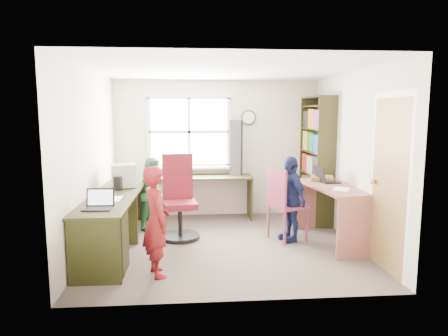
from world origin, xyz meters
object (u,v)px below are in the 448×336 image
object	(u,v)px
l_desk	(127,220)
person_green	(154,193)
wooden_chair	(283,202)
bookshelf	(316,162)
laptop_right	(325,178)
laptop_left	(99,204)
person_red	(156,221)
crt_monitor	(124,176)
right_desk	(335,201)
potted_plant	(189,168)
person_navy	(290,199)
cd_tower	(236,148)
swivel_chair	(179,202)

from	to	relation	value
l_desk	person_green	xyz separation A→B (m)	(0.24, 1.21, 0.11)
wooden_chair	bookshelf	bearing A→B (deg)	27.91
laptop_right	laptop_left	bearing A→B (deg)	105.02
wooden_chair	person_red	xyz separation A→B (m)	(-1.71, -1.11, 0.06)
wooden_chair	crt_monitor	distance (m)	2.35
l_desk	right_desk	xyz separation A→B (m)	(2.86, 0.29, 0.13)
potted_plant	person_navy	bearing A→B (deg)	-42.19
right_desk	cd_tower	xyz separation A→B (m)	(-1.24, 1.50, 0.64)
right_desk	person_navy	distance (m)	0.63
laptop_right	bookshelf	bearing A→B (deg)	-15.34
laptop_left	laptop_right	bearing A→B (deg)	22.53
crt_monitor	person_navy	bearing A→B (deg)	-20.82
l_desk	laptop_right	xyz separation A→B (m)	(2.81, 0.60, 0.41)
person_green	person_navy	size ratio (longest dim) A/B	0.93
bookshelf	wooden_chair	size ratio (longest dim) A/B	1.99
right_desk	person_green	bearing A→B (deg)	154.33
right_desk	person_navy	xyz separation A→B (m)	(-0.62, 0.12, 0.02)
laptop_left	person_red	size ratio (longest dim) A/B	0.26
bookshelf	swivel_chair	world-z (taller)	bookshelf
swivel_chair	person_navy	size ratio (longest dim) A/B	1.00
l_desk	bookshelf	bearing A→B (deg)	26.43
person_navy	right_desk	bearing A→B (deg)	63.01
laptop_right	right_desk	bearing A→B (deg)	-175.30
bookshelf	potted_plant	size ratio (longest dim) A/B	7.70
l_desk	cd_tower	xyz separation A→B (m)	(1.62, 1.79, 0.78)
crt_monitor	cd_tower	bearing A→B (deg)	17.82
swivel_chair	potted_plant	world-z (taller)	swivel_chair
bookshelf	person_navy	xyz separation A→B (m)	(-0.71, -1.06, -0.39)
crt_monitor	cd_tower	distance (m)	2.08
crt_monitor	person_green	size ratio (longest dim) A/B	0.35
right_desk	person_navy	size ratio (longest dim) A/B	1.20
swivel_chair	laptop_right	xyz separation A→B (m)	(2.15, -0.10, 0.34)
person_red	laptop_left	bearing A→B (deg)	56.61
cd_tower	person_green	xyz separation A→B (m)	(-1.38, -0.59, -0.66)
person_red	person_navy	world-z (taller)	person_red
bookshelf	person_red	distance (m)	3.34
cd_tower	laptop_right	bearing A→B (deg)	-26.75
bookshelf	laptop_left	distance (m)	3.76
l_desk	crt_monitor	world-z (taller)	crt_monitor
right_desk	swivel_chair	world-z (taller)	swivel_chair
laptop_left	person_green	bearing A→B (deg)	77.40
wooden_chair	cd_tower	xyz separation A→B (m)	(-0.53, 1.38, 0.66)
crt_monitor	person_navy	xyz separation A→B (m)	(2.39, -0.34, -0.31)
swivel_chair	cd_tower	bearing A→B (deg)	39.27
right_desk	crt_monitor	size ratio (longest dim) A/B	3.66
swivel_chair	person_green	bearing A→B (deg)	119.73
bookshelf	person_navy	world-z (taller)	bookshelf
person_navy	potted_plant	bearing A→B (deg)	-148.24
wooden_chair	person_green	xyz separation A→B (m)	(-1.91, 0.79, -0.00)
laptop_left	cd_tower	xyz separation A→B (m)	(1.83, 2.34, 0.43)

